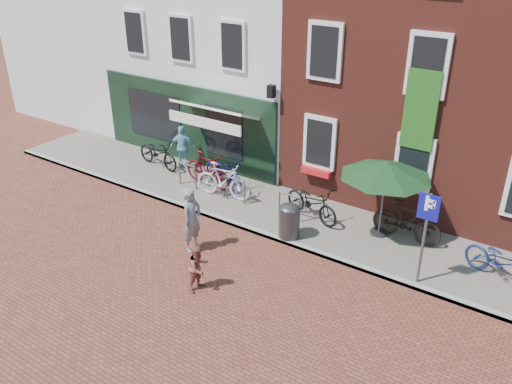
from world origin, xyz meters
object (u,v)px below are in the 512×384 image
Objects in this scene: bicycle_0 at (158,153)px; bicycle_1 at (208,169)px; woman at (192,220)px; bicycle_5 at (407,221)px; parking_sign at (426,223)px; bicycle_4 at (312,202)px; bicycle_2 at (224,172)px; bicycle_6 at (503,262)px; litter_bin at (289,219)px; bicycle_3 at (223,181)px; boy at (199,268)px; parasol at (387,166)px; cafe_person at (183,147)px.

bicycle_0 is 2.51m from bicycle_1.
bicycle_5 is (4.73, 3.59, -0.24)m from woman.
woman is at bearing -162.04° from parking_sign.
bicycle_5 is at bearing -66.26° from bicycle_4.
bicycle_2 and bicycle_6 have the same top height.
litter_bin is 0.56× the size of bicycle_1.
bicycle_3 is at bearing 110.09° from bicycle_6.
parking_sign reaches higher than boy.
litter_bin is 3.18m from bicycle_3.
bicycle_6 is at bearing -7.34° from parasol.
bicycle_1 reaches higher than boy.
bicycle_6 is (7.38, 3.05, -0.30)m from woman.
bicycle_3 is at bearing -92.85° from bicycle_0.
bicycle_4 is (-3.75, 1.37, -1.15)m from parking_sign.
bicycle_0 is at bearing 106.57° from bicycle_6.
boy is (-4.39, -3.15, -1.17)m from parking_sign.
woman is 5.77m from bicycle_0.
parking_sign reaches higher than parasol.
bicycle_0 is 1.00× the size of bicycle_2.
parasol is 2.61m from bicycle_4.
bicycle_5 reaches higher than bicycle_6.
woman is 0.92× the size of bicycle_0.
litter_bin is at bearing 121.01° from bicycle_5.
parking_sign is 4.15m from bicycle_4.
parking_sign is 7.98m from bicycle_1.
bicycle_3 is 1.00× the size of bicycle_5.
cafe_person is 2.87m from bicycle_3.
parasol reaches higher than boy.
bicycle_1 is (-2.09, 3.25, -0.24)m from woman.
bicycle_1 is (1.67, -0.67, -0.21)m from cafe_person.
woman is 3.77m from bicycle_4.
bicycle_0 is at bearing -1.78° from cafe_person.
bicycle_3 is (0.48, -0.66, 0.06)m from bicycle_2.
bicycle_1 is 1.00× the size of bicycle_3.
bicycle_3 reaches higher than boy.
parasol is 8.73m from bicycle_0.
parasol is 7.88m from cafe_person.
parking_sign is 1.52× the size of cafe_person.
bicycle_5 is (9.31, 0.11, 0.06)m from bicycle_0.
cafe_person is 5.74m from bicycle_4.
bicycle_4 is at bearing -84.99° from bicycle_1.
bicycle_4 is (3.04, 0.38, -0.06)m from bicycle_3.
woman is at bearing 104.36° from cafe_person.
bicycle_3 is 0.97× the size of bicycle_6.
boy is 0.60× the size of bicycle_6.
parasol reaches higher than bicycle_3.
parking_sign reaches higher than bicycle_6.
boy reaches higher than litter_bin.
bicycle_6 is (8.48, 0.21, -0.06)m from bicycle_3.
parasol is 1.25× the size of bicycle_6.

